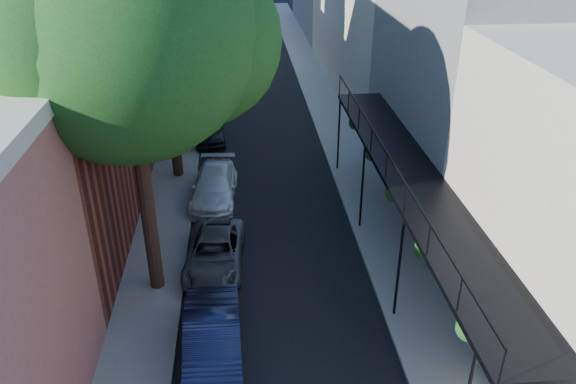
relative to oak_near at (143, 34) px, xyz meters
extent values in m
cube|color=black|center=(3.37, 19.74, -7.87)|extent=(6.00, 64.00, 0.01)
cube|color=gray|center=(-0.63, 19.74, -7.82)|extent=(2.00, 64.00, 0.12)
cube|color=gray|center=(7.37, 19.74, -7.82)|extent=(2.00, 64.00, 0.12)
cube|color=gray|center=(-1.65, 3.74, 0.12)|extent=(0.06, 7.00, 4.00)
cube|color=gray|center=(-5.63, 15.74, -3.38)|extent=(8.00, 12.00, 9.00)
cube|color=gray|center=(12.37, 4.74, -3.38)|extent=(8.00, 10.00, 9.00)
cube|color=beige|center=(12.37, 19.74, -3.88)|extent=(8.00, 20.00, 8.00)
cube|color=black|center=(7.57, -0.26, -4.38)|extent=(2.00, 16.00, 0.15)
cube|color=black|center=(6.62, -0.26, -3.50)|extent=(0.05, 16.00, 0.05)
cylinder|color=black|center=(6.67, 7.74, -6.07)|extent=(0.08, 0.08, 3.40)
sphere|color=#1E4D16|center=(6.97, -6.26, -4.83)|extent=(0.60, 0.60, 0.60)
sphere|color=#1E4D16|center=(6.97, -0.26, -4.83)|extent=(0.60, 0.60, 0.60)
sphere|color=#1E4D16|center=(6.97, 5.74, -4.83)|extent=(0.60, 0.60, 0.60)
cylinder|color=#311E13|center=(-0.43, -0.26, -4.38)|extent=(0.44, 0.44, 7.00)
sphere|color=#1E4D16|center=(-0.43, -0.26, 0.14)|extent=(6.80, 6.80, 6.80)
sphere|color=#1E4D16|center=(1.27, 0.76, -0.36)|extent=(4.76, 4.76, 4.76)
cylinder|color=#311E13|center=(-0.43, 7.74, -4.73)|extent=(0.44, 0.44, 6.30)
sphere|color=#1E4D16|center=(-0.43, 7.74, -0.68)|extent=(6.00, 6.00, 6.00)
sphere|color=#1E4D16|center=(1.07, 8.64, -1.18)|extent=(4.20, 4.20, 4.20)
cylinder|color=#311E13|center=(-0.43, 16.74, -4.20)|extent=(0.44, 0.44, 7.35)
imported|color=#111837|center=(1.42, -3.68, -7.18)|extent=(1.59, 4.25, 1.39)
imported|color=#515458|center=(1.37, 0.73, -7.32)|extent=(2.16, 4.15, 1.12)
imported|color=white|center=(1.24, 5.45, -7.27)|extent=(1.99, 4.30, 1.22)
imported|color=black|center=(0.77, 11.73, -7.25)|extent=(1.87, 3.81, 1.25)
imported|color=#666056|center=(0.81, 16.99, -7.24)|extent=(1.67, 3.99, 1.28)
camera|label=1|loc=(2.38, -14.88, 3.15)|focal=35.00mm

